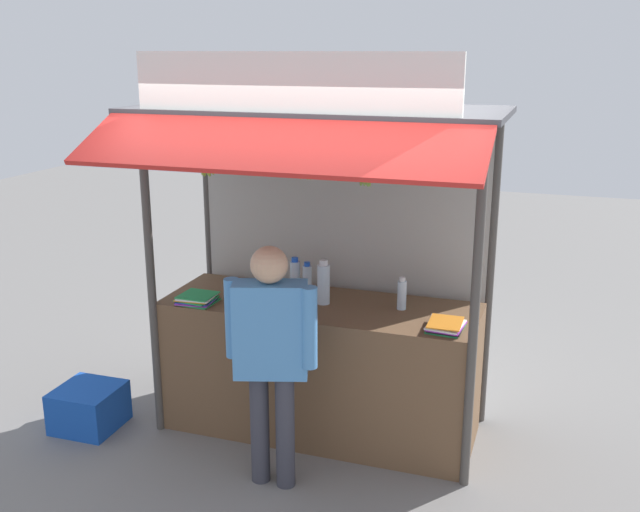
# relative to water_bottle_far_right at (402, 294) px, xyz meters

# --- Properties ---
(ground_plane) EXTENTS (20.00, 20.00, 0.00)m
(ground_plane) POSITION_rel_water_bottle_far_right_xyz_m (-0.57, -0.08, -1.08)
(ground_plane) COLOR slate
(stall_counter) EXTENTS (2.23, 0.78, 0.97)m
(stall_counter) POSITION_rel_water_bottle_far_right_xyz_m (-0.57, -0.08, -0.59)
(stall_counter) COLOR brown
(stall_counter) RESTS_ON ground
(stall_structure) EXTENTS (2.43, 1.62, 2.69)m
(stall_structure) POSITION_rel_water_bottle_far_right_xyz_m (-0.57, 0.04, 0.56)
(stall_structure) COLOR #4C4742
(stall_structure) RESTS_ON ground
(water_bottle_far_right) EXTENTS (0.06, 0.06, 0.23)m
(water_bottle_far_right) POSITION_rel_water_bottle_far_right_xyz_m (0.00, 0.00, 0.00)
(water_bottle_far_right) COLOR silver
(water_bottle_far_right) RESTS_ON stall_counter
(water_bottle_right) EXTENTS (0.06, 0.06, 0.22)m
(water_bottle_right) POSITION_rel_water_bottle_far_right_xyz_m (-0.98, -0.03, -0.00)
(water_bottle_right) COLOR silver
(water_bottle_right) RESTS_ON stall_counter
(water_bottle_rear_center) EXTENTS (0.07, 0.07, 0.24)m
(water_bottle_rear_center) POSITION_rel_water_bottle_far_right_xyz_m (-0.72, 0.09, 0.01)
(water_bottle_rear_center) COLOR silver
(water_bottle_rear_center) RESTS_ON stall_counter
(water_bottle_front_right) EXTENTS (0.08, 0.08, 0.27)m
(water_bottle_front_right) POSITION_rel_water_bottle_far_right_xyz_m (-0.82, 0.09, 0.02)
(water_bottle_front_right) COLOR silver
(water_bottle_front_right) RESTS_ON stall_counter
(water_bottle_back_left) EXTENTS (0.09, 0.09, 0.32)m
(water_bottle_back_left) POSITION_rel_water_bottle_far_right_xyz_m (-0.55, -0.06, 0.04)
(water_bottle_back_left) COLOR silver
(water_bottle_back_left) RESTS_ON stall_counter
(magazine_stack_left) EXTENTS (0.24, 0.30, 0.05)m
(magazine_stack_left) POSITION_rel_water_bottle_far_right_xyz_m (0.35, -0.28, -0.08)
(magazine_stack_left) COLOR green
(magazine_stack_left) RESTS_ON stall_counter
(magazine_stack_center) EXTENTS (0.27, 0.26, 0.06)m
(magazine_stack_center) POSITION_rel_water_bottle_far_right_xyz_m (-1.40, -0.33, -0.08)
(magazine_stack_center) COLOR green
(magazine_stack_center) RESTS_ON stall_counter
(banana_bunch_rightmost) EXTENTS (0.11, 0.11, 0.27)m
(banana_bunch_rightmost) POSITION_rel_water_bottle_far_right_xyz_m (-0.50, -0.56, 0.95)
(banana_bunch_rightmost) COLOR #332D23
(banana_bunch_inner_left) EXTENTS (0.10, 0.10, 0.25)m
(banana_bunch_inner_left) POSITION_rel_water_bottle_far_right_xyz_m (-0.85, -0.57, 0.96)
(banana_bunch_inner_left) COLOR #332D23
(banana_bunch_leftmost) EXTENTS (0.11, 0.11, 0.29)m
(banana_bunch_leftmost) POSITION_rel_water_bottle_far_right_xyz_m (-0.12, -0.57, 0.93)
(banana_bunch_leftmost) COLOR #332D23
(banana_bunch_inner_right) EXTENTS (0.10, 0.10, 0.28)m
(banana_bunch_inner_right) POSITION_rel_water_bottle_far_right_xyz_m (-1.16, -0.56, 0.93)
(banana_bunch_inner_right) COLOR #332D23
(vendor_person) EXTENTS (0.60, 0.32, 1.58)m
(vendor_person) POSITION_rel_water_bottle_far_right_xyz_m (-0.63, -0.84, -0.13)
(vendor_person) COLOR #383842
(vendor_person) RESTS_ON ground
(plastic_crate) EXTENTS (0.45, 0.45, 0.31)m
(plastic_crate) POSITION_rel_water_bottle_far_right_xyz_m (-2.19, -0.61, -0.93)
(plastic_crate) COLOR #194CB2
(plastic_crate) RESTS_ON ground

